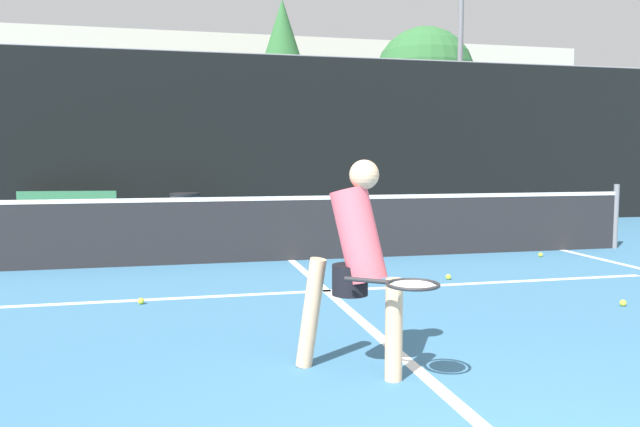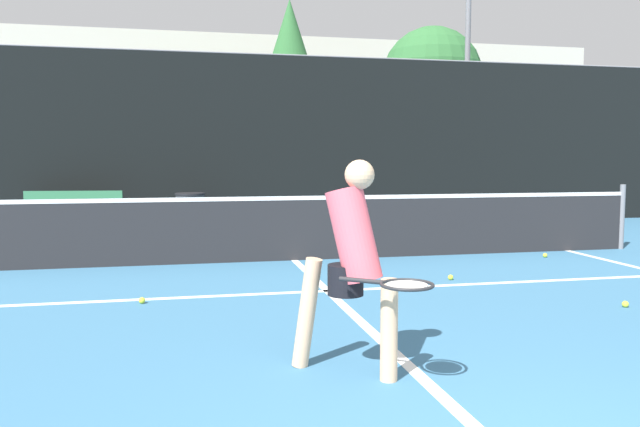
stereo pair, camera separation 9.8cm
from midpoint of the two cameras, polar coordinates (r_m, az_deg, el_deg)
The scene contains 17 objects.
court_service_line at distance 7.12m, azimuth 1.10°, elevation -7.08°, with size 8.25×0.10×0.01m, color white.
court_center_mark at distance 6.15m, azimuth 3.35°, elevation -9.04°, with size 0.10×6.42×0.01m, color white.
net at distance 9.15m, azimuth -2.06°, elevation -1.14°, with size 11.09×0.09×1.07m.
fence_back at distance 13.72m, azimuth -5.56°, elevation 6.61°, with size 24.00×0.06×3.76m.
player_practicing at distance 4.28m, azimuth 3.64°, elevation -4.08°, with size 0.88×1.02×1.50m.
tennis_ball_scattered_1 at distance 6.76m, azimuth -15.56°, elevation -7.66°, with size 0.07×0.07×0.07m, color #D1E033.
tennis_ball_scattered_2 at distance 10.08m, azimuth 20.15°, elevation -3.61°, with size 0.07×0.07×0.07m, color #D1E033.
tennis_ball_scattered_3 at distance 7.92m, azimuth 12.20°, elevation -5.72°, with size 0.07×0.07×0.07m, color #D1E033.
tennis_ball_scattered_6 at distance 7.09m, azimuth 26.50°, elevation -7.42°, with size 0.07×0.07×0.07m, color #D1E033.
courtside_bench at distance 13.09m, azimuth -21.50°, elevation 0.25°, with size 1.91×0.60×0.86m.
trash_bin at distance 12.87m, azimuth -11.55°, elevation 0.08°, with size 0.60×0.60×0.80m.
parked_car at distance 16.98m, azimuth 5.25°, elevation 1.90°, with size 1.88×4.15×1.33m.
floodlight_mast at distance 19.76m, azimuth 13.51°, elevation 15.54°, with size 1.10×0.24×8.01m.
tree_west at distance 22.92m, azimuth -2.65°, elevation 13.91°, with size 2.67×2.67×7.12m.
tree_mid at distance 22.28m, azimuth 10.31°, elevation 12.14°, with size 3.40×3.40×5.98m.
tree_east at distance 21.80m, azimuth -12.13°, elevation 11.57°, with size 4.07×4.07×4.50m.
building_far at distance 29.36m, azimuth -9.22°, elevation 8.90°, with size 36.00×2.40×6.97m, color beige.
Camera 2 is at (-1.56, -1.82, 1.50)m, focal length 35.00 mm.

